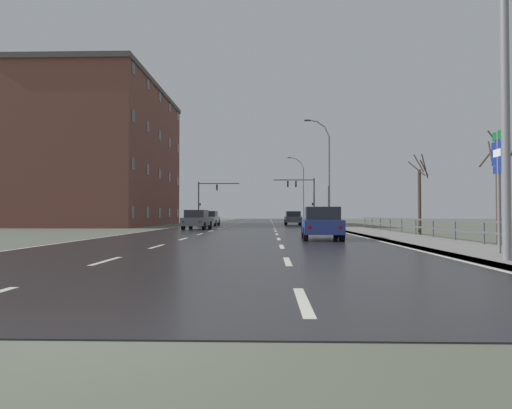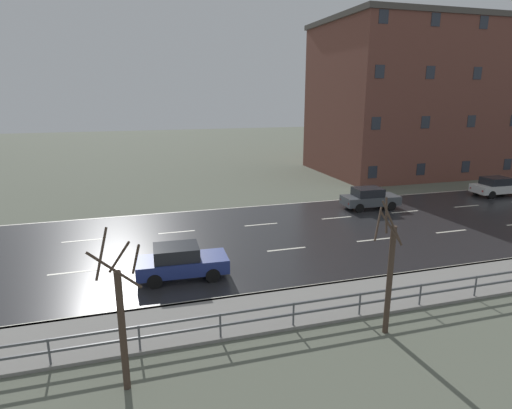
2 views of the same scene
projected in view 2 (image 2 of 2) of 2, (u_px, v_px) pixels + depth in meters
guardrail at (258, 316)px, 14.72m from camera, size 0.07×29.48×1.00m
car_distant at (497, 186)px, 34.89m from camera, size 1.94×4.15×1.57m
car_far_right at (181, 262)px, 19.22m from camera, size 1.96×4.16×1.57m
car_near_left at (370, 198)px, 30.96m from camera, size 2.02×4.19×1.57m
brick_building at (427, 98)px, 45.22m from camera, size 13.43×23.22×15.45m
bare_tree_near at (122, 321)px, 11.60m from camera, size 1.30×1.31×4.74m
bare_tree_mid at (389, 273)px, 14.41m from camera, size 1.26×0.88×4.88m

